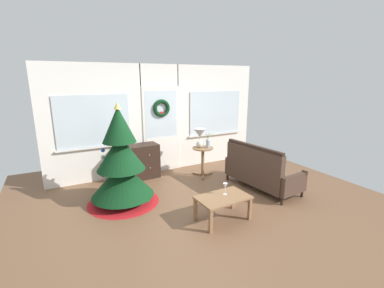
{
  "coord_description": "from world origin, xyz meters",
  "views": [
    {
      "loc": [
        -2.26,
        -3.86,
        2.25
      ],
      "look_at": [
        0.05,
        0.55,
        1.0
      ],
      "focal_mm": 24.88,
      "sensor_mm": 36.0,
      "label": 1
    }
  ],
  "objects_px": {
    "side_table": "(203,156)",
    "table_lamp": "(200,135)",
    "settee_sofa": "(259,172)",
    "flower_vase": "(208,143)",
    "wine_glass": "(225,186)",
    "gift_box": "(144,198)",
    "dresser_cabinet": "(138,162)",
    "coffee_table": "(223,200)",
    "christmas_tree": "(121,167)"
  },
  "relations": [
    {
      "from": "side_table",
      "to": "table_lamp",
      "type": "height_order",
      "value": "table_lamp"
    },
    {
      "from": "settee_sofa",
      "to": "flower_vase",
      "type": "height_order",
      "value": "flower_vase"
    },
    {
      "from": "wine_glass",
      "to": "flower_vase",
      "type": "bearing_deg",
      "value": 67.48
    },
    {
      "from": "side_table",
      "to": "table_lamp",
      "type": "xyz_separation_m",
      "value": [
        -0.06,
        0.04,
        0.48
      ]
    },
    {
      "from": "wine_glass",
      "to": "side_table",
      "type": "bearing_deg",
      "value": 70.93
    },
    {
      "from": "wine_glass",
      "to": "gift_box",
      "type": "distance_m",
      "value": 1.58
    },
    {
      "from": "dresser_cabinet",
      "to": "coffee_table",
      "type": "xyz_separation_m",
      "value": [
        0.66,
        -2.42,
        -0.05
      ]
    },
    {
      "from": "christmas_tree",
      "to": "table_lamp",
      "type": "bearing_deg",
      "value": 15.53
    },
    {
      "from": "settee_sofa",
      "to": "gift_box",
      "type": "xyz_separation_m",
      "value": [
        -2.29,
        0.5,
        -0.29
      ]
    },
    {
      "from": "settee_sofa",
      "to": "coffee_table",
      "type": "xyz_separation_m",
      "value": [
        -1.35,
        -0.68,
        -0.03
      ]
    },
    {
      "from": "settee_sofa",
      "to": "flower_vase",
      "type": "distance_m",
      "value": 1.32
    },
    {
      "from": "christmas_tree",
      "to": "table_lamp",
      "type": "distance_m",
      "value": 2.01
    },
    {
      "from": "dresser_cabinet",
      "to": "table_lamp",
      "type": "relative_size",
      "value": 2.1
    },
    {
      "from": "christmas_tree",
      "to": "dresser_cabinet",
      "type": "height_order",
      "value": "christmas_tree"
    },
    {
      "from": "side_table",
      "to": "table_lamp",
      "type": "distance_m",
      "value": 0.49
    },
    {
      "from": "dresser_cabinet",
      "to": "gift_box",
      "type": "height_order",
      "value": "dresser_cabinet"
    },
    {
      "from": "settee_sofa",
      "to": "gift_box",
      "type": "height_order",
      "value": "settee_sofa"
    },
    {
      "from": "flower_vase",
      "to": "dresser_cabinet",
      "type": "bearing_deg",
      "value": 157.26
    },
    {
      "from": "flower_vase",
      "to": "gift_box",
      "type": "distance_m",
      "value": 1.98
    },
    {
      "from": "flower_vase",
      "to": "coffee_table",
      "type": "xyz_separation_m",
      "value": [
        -0.8,
        -1.8,
        -0.46
      ]
    },
    {
      "from": "dresser_cabinet",
      "to": "coffee_table",
      "type": "relative_size",
      "value": 1.07
    },
    {
      "from": "gift_box",
      "to": "dresser_cabinet",
      "type": "bearing_deg",
      "value": 77.4
    },
    {
      "from": "coffee_table",
      "to": "wine_glass",
      "type": "relative_size",
      "value": 4.43
    },
    {
      "from": "settee_sofa",
      "to": "coffee_table",
      "type": "height_order",
      "value": "settee_sofa"
    },
    {
      "from": "table_lamp",
      "to": "christmas_tree",
      "type": "bearing_deg",
      "value": -164.47
    },
    {
      "from": "settee_sofa",
      "to": "side_table",
      "type": "height_order",
      "value": "settee_sofa"
    },
    {
      "from": "dresser_cabinet",
      "to": "settee_sofa",
      "type": "xyz_separation_m",
      "value": [
        2.01,
        -1.74,
        -0.01
      ]
    },
    {
      "from": "coffee_table",
      "to": "wine_glass",
      "type": "xyz_separation_m",
      "value": [
        0.07,
        0.06,
        0.2
      ]
    },
    {
      "from": "dresser_cabinet",
      "to": "gift_box",
      "type": "bearing_deg",
      "value": -102.6
    },
    {
      "from": "christmas_tree",
      "to": "coffee_table",
      "type": "distance_m",
      "value": 1.9
    },
    {
      "from": "dresser_cabinet",
      "to": "flower_vase",
      "type": "distance_m",
      "value": 1.64
    },
    {
      "from": "christmas_tree",
      "to": "gift_box",
      "type": "xyz_separation_m",
      "value": [
        0.34,
        -0.19,
        -0.61
      ]
    },
    {
      "from": "christmas_tree",
      "to": "settee_sofa",
      "type": "height_order",
      "value": "christmas_tree"
    },
    {
      "from": "dresser_cabinet",
      "to": "wine_glass",
      "type": "distance_m",
      "value": 2.48
    },
    {
      "from": "christmas_tree",
      "to": "side_table",
      "type": "distance_m",
      "value": 2.04
    },
    {
      "from": "dresser_cabinet",
      "to": "table_lamp",
      "type": "bearing_deg",
      "value": -21.5
    },
    {
      "from": "table_lamp",
      "to": "gift_box",
      "type": "relative_size",
      "value": 2.68
    },
    {
      "from": "christmas_tree",
      "to": "settee_sofa",
      "type": "distance_m",
      "value": 2.73
    },
    {
      "from": "table_lamp",
      "to": "gift_box",
      "type": "xyz_separation_m",
      "value": [
        -1.58,
        -0.73,
        -0.89
      ]
    },
    {
      "from": "wine_glass",
      "to": "gift_box",
      "type": "height_order",
      "value": "wine_glass"
    },
    {
      "from": "settee_sofa",
      "to": "coffee_table",
      "type": "bearing_deg",
      "value": -153.21
    },
    {
      "from": "dresser_cabinet",
      "to": "coffee_table",
      "type": "height_order",
      "value": "dresser_cabinet"
    },
    {
      "from": "dresser_cabinet",
      "to": "christmas_tree",
      "type": "bearing_deg",
      "value": -120.38
    },
    {
      "from": "coffee_table",
      "to": "wine_glass",
      "type": "height_order",
      "value": "wine_glass"
    },
    {
      "from": "coffee_table",
      "to": "gift_box",
      "type": "bearing_deg",
      "value": 128.61
    },
    {
      "from": "side_table",
      "to": "settee_sofa",
      "type": "bearing_deg",
      "value": -61.19
    },
    {
      "from": "christmas_tree",
      "to": "settee_sofa",
      "type": "relative_size",
      "value": 1.11
    },
    {
      "from": "settee_sofa",
      "to": "side_table",
      "type": "xyz_separation_m",
      "value": [
        -0.65,
        1.18,
        0.11
      ]
    },
    {
      "from": "christmas_tree",
      "to": "gift_box",
      "type": "distance_m",
      "value": 0.72
    },
    {
      "from": "christmas_tree",
      "to": "dresser_cabinet",
      "type": "distance_m",
      "value": 1.25
    }
  ]
}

